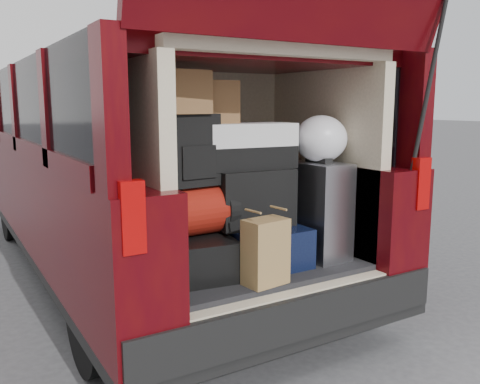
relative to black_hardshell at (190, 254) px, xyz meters
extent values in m
plane|color=#3C3C3F|center=(0.37, -0.17, -0.66)|extent=(80.00, 80.00, 0.00)
cylinder|color=black|center=(-0.45, 0.23, -0.34)|extent=(0.24, 0.64, 0.64)
cylinder|color=black|center=(1.19, 0.23, -0.34)|extent=(0.24, 0.64, 0.64)
cylinder|color=black|center=(-0.45, 3.53, -0.34)|extent=(0.24, 0.64, 0.64)
cylinder|color=black|center=(1.19, 3.53, -0.34)|extent=(0.24, 0.64, 0.64)
cube|color=black|center=(0.37, 1.90, -0.40)|extent=(1.90, 4.85, 0.08)
cube|color=#3D030A|center=(-0.42, 1.90, 0.04)|extent=(0.33, 4.85, 0.80)
cube|color=#3D030A|center=(1.15, 1.90, 0.04)|extent=(0.33, 4.85, 0.80)
cube|color=#3D030A|center=(0.37, 1.90, 1.07)|extent=(1.82, 4.46, 0.10)
cube|color=black|center=(-0.51, 1.80, 0.78)|extent=(0.12, 4.25, 0.68)
cube|color=black|center=(1.25, 1.80, 0.78)|extent=(0.12, 4.25, 0.68)
cube|color=black|center=(0.37, -0.46, -0.26)|extent=(1.86, 0.16, 0.22)
cube|color=#990505|center=(-0.49, -0.50, 0.36)|extent=(0.10, 0.06, 0.30)
cube|color=#990505|center=(1.23, -0.50, 0.36)|extent=(0.10, 0.06, 0.30)
cube|color=black|center=(0.37, 0.10, -0.14)|extent=(1.24, 1.05, 0.06)
cube|color=beige|center=(-0.29, 0.10, 0.47)|extent=(0.08, 1.05, 1.15)
cube|color=beige|center=(1.03, 0.10, 0.47)|extent=(0.08, 1.05, 1.15)
cube|color=beige|center=(0.37, 0.66, 0.47)|extent=(1.34, 0.06, 1.15)
cube|color=beige|center=(0.37, 0.10, 1.07)|extent=(1.34, 1.05, 0.06)
cylinder|color=black|center=(1.21, -0.57, 0.99)|extent=(0.02, 0.90, 0.76)
cube|color=black|center=(0.37, 0.10, -0.38)|extent=(1.24, 1.05, 0.55)
cube|color=black|center=(0.00, 0.00, 0.00)|extent=(0.46, 0.59, 0.22)
cube|color=black|center=(0.43, -0.04, 0.01)|extent=(0.43, 0.52, 0.23)
cube|color=silver|center=(0.80, -0.11, 0.18)|extent=(0.26, 0.40, 0.58)
cube|color=olive|center=(0.26, -0.35, 0.06)|extent=(0.24, 0.17, 0.34)
cube|color=maroon|center=(0.03, 0.00, 0.25)|extent=(0.43, 0.29, 0.27)
cube|color=black|center=(0.39, -0.01, 0.28)|extent=(0.47, 0.30, 0.33)
cube|color=black|center=(0.01, -0.01, 0.57)|extent=(0.28, 0.18, 0.38)
cube|color=white|center=(0.36, 0.04, 0.58)|extent=(0.59, 0.34, 0.26)
cube|color=brown|center=(-0.04, -0.02, 0.87)|extent=(0.26, 0.22, 0.22)
cube|color=brown|center=(0.20, 0.09, 0.82)|extent=(0.24, 0.20, 0.23)
ellipsoid|color=white|center=(0.82, -0.10, 0.61)|extent=(0.33, 0.31, 0.28)
camera|label=1|loc=(-1.15, -2.44, 0.81)|focal=38.00mm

